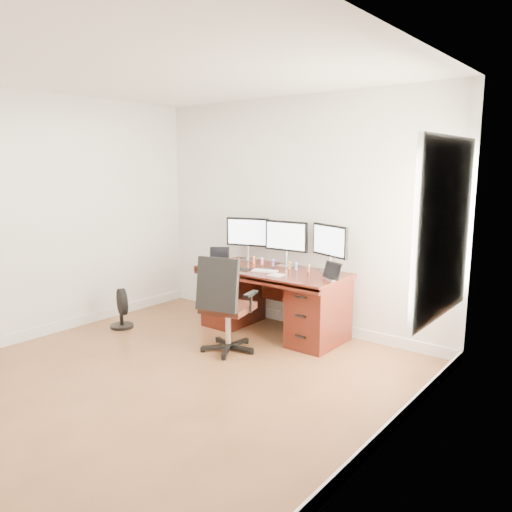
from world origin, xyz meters
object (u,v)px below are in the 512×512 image
Objects in this scene: office_chair at (226,321)px; keyboard at (265,271)px; floor_fan at (121,309)px; desk at (274,299)px; monitor_center at (286,238)px.

office_chair reaches higher than keyboard.
floor_fan is 1.81m from keyboard.
desk is at bearing 72.30° from keyboard.
floor_fan is 0.86× the size of monitor_center.
office_chair is 1.29m from monitor_center.
monitor_center is at bearing 73.44° from keyboard.
floor_fan is at bearing -146.14° from monitor_center.
office_chair is at bearing 30.85° from floor_fan.
keyboard is at bearing -95.45° from monitor_center.
office_chair reaches higher than desk.
floor_fan is (-1.51, -0.18, -0.11)m from office_chair.
office_chair is 0.77m from keyboard.
desk is 3.09× the size of monitor_center.
keyboard is (1.53, 0.82, 0.53)m from floor_fan.
office_chair is at bearing -91.45° from desk.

